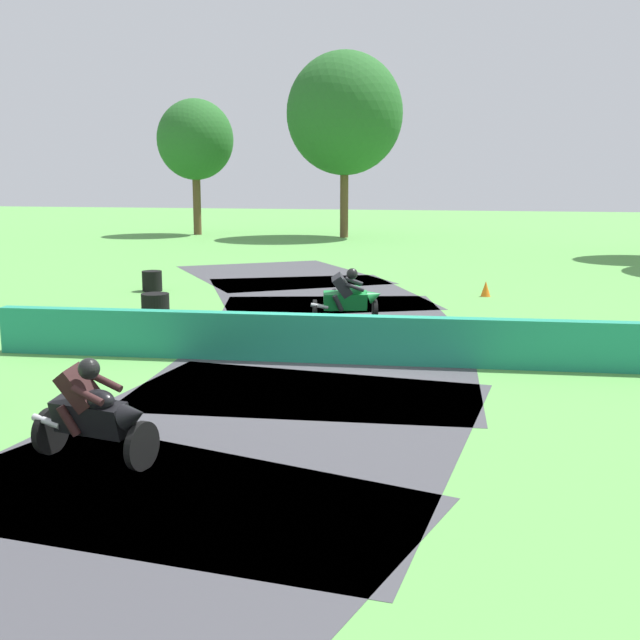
{
  "coord_description": "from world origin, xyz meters",
  "views": [
    {
      "loc": [
        2.8,
        -14.6,
        3.53
      ],
      "look_at": [
        -0.01,
        -0.55,
        0.9
      ],
      "focal_mm": 45.73,
      "sensor_mm": 36.0,
      "label": 1
    }
  ],
  "objects_px": {
    "tire_stack_far": "(155,306)",
    "tire_stack_extra_a": "(152,281)",
    "traffic_cone": "(486,289)",
    "motorcycle_lead_black": "(94,413)",
    "motorcycle_chase_green": "(349,298)",
    "tire_stack_mid_b": "(109,338)"
  },
  "relations": [
    {
      "from": "tire_stack_far",
      "to": "tire_stack_extra_a",
      "type": "height_order",
      "value": "same"
    },
    {
      "from": "tire_stack_extra_a",
      "to": "traffic_cone",
      "type": "xyz_separation_m",
      "value": [
        9.74,
        0.87,
        -0.08
      ]
    },
    {
      "from": "motorcycle_lead_black",
      "to": "tire_stack_extra_a",
      "type": "bearing_deg",
      "value": 110.18
    },
    {
      "from": "traffic_cone",
      "to": "motorcycle_chase_green",
      "type": "bearing_deg",
      "value": -121.34
    },
    {
      "from": "motorcycle_lead_black",
      "to": "tire_stack_extra_a",
      "type": "xyz_separation_m",
      "value": [
        -5.08,
        13.83,
        -0.35
      ]
    },
    {
      "from": "motorcycle_lead_black",
      "to": "tire_stack_extra_a",
      "type": "height_order",
      "value": "motorcycle_lead_black"
    },
    {
      "from": "motorcycle_chase_green",
      "to": "traffic_cone",
      "type": "relative_size",
      "value": 3.91
    },
    {
      "from": "tire_stack_mid_b",
      "to": "motorcycle_chase_green",
      "type": "bearing_deg",
      "value": 42.65
    },
    {
      "from": "motorcycle_lead_black",
      "to": "motorcycle_chase_green",
      "type": "bearing_deg",
      "value": 80.83
    },
    {
      "from": "tire_stack_far",
      "to": "motorcycle_lead_black",
      "type": "bearing_deg",
      "value": -71.47
    },
    {
      "from": "motorcycle_chase_green",
      "to": "tire_stack_mid_b",
      "type": "distance_m",
      "value": 5.62
    },
    {
      "from": "tire_stack_far",
      "to": "traffic_cone",
      "type": "height_order",
      "value": "tire_stack_far"
    },
    {
      "from": "tire_stack_far",
      "to": "tire_stack_extra_a",
      "type": "xyz_separation_m",
      "value": [
        -1.87,
        4.23,
        0.0
      ]
    },
    {
      "from": "motorcycle_lead_black",
      "to": "traffic_cone",
      "type": "height_order",
      "value": "motorcycle_lead_black"
    },
    {
      "from": "motorcycle_lead_black",
      "to": "traffic_cone",
      "type": "bearing_deg",
      "value": 72.39
    },
    {
      "from": "traffic_cone",
      "to": "motorcycle_lead_black",
      "type": "bearing_deg",
      "value": -107.61
    },
    {
      "from": "tire_stack_extra_a",
      "to": "traffic_cone",
      "type": "relative_size",
      "value": 1.36
    },
    {
      "from": "tire_stack_mid_b",
      "to": "tire_stack_far",
      "type": "xyz_separation_m",
      "value": [
        -0.63,
        3.83,
        -0.0
      ]
    },
    {
      "from": "motorcycle_chase_green",
      "to": "traffic_cone",
      "type": "height_order",
      "value": "motorcycle_chase_green"
    },
    {
      "from": "tire_stack_far",
      "to": "tire_stack_extra_a",
      "type": "relative_size",
      "value": 1.12
    },
    {
      "from": "motorcycle_lead_black",
      "to": "motorcycle_chase_green",
      "type": "xyz_separation_m",
      "value": [
        1.54,
        9.57,
        -0.01
      ]
    },
    {
      "from": "motorcycle_lead_black",
      "to": "tire_stack_mid_b",
      "type": "distance_m",
      "value": 6.33
    }
  ]
}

